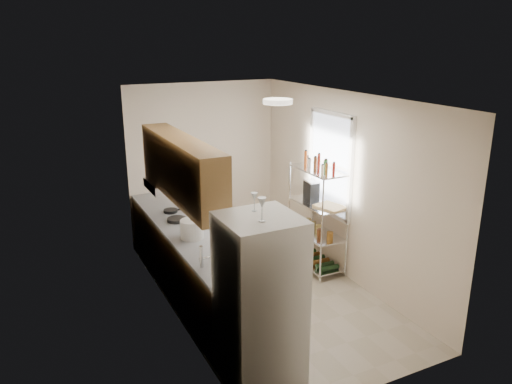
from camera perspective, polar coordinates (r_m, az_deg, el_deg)
room at (r=6.33m, az=1.04°, el=-0.86°), size 2.52×4.42×2.62m
counter_run at (r=6.69m, az=-7.82°, el=-7.81°), size 0.63×3.51×0.90m
upper_cabinets at (r=5.89m, az=-8.54°, el=2.71°), size 0.33×2.20×0.72m
range_hood at (r=6.75m, az=-10.07°, el=0.83°), size 0.50×0.60×0.12m
window at (r=7.17m, az=8.49°, el=3.19°), size 0.06×1.00×1.46m
bakers_rack at (r=7.12m, az=7.13°, el=-0.53°), size 0.45×0.90×1.73m
ceiling_dome at (r=5.80m, az=2.50°, el=10.31°), size 0.34×0.34×0.05m
refrigerator at (r=4.86m, az=0.42°, el=-12.44°), size 0.71×0.71×1.72m
wine_glass_a at (r=4.36m, az=0.69°, el=-2.01°), size 0.08×0.08×0.22m
wine_glass_b at (r=4.62m, az=-0.19°, el=-1.14°), size 0.06×0.06×0.18m
rice_cooker at (r=6.20m, az=-7.33°, el=-4.21°), size 0.29×0.29×0.23m
frying_pan_large at (r=6.81m, az=-9.05°, el=-3.14°), size 0.26×0.26×0.04m
frying_pan_small at (r=7.16m, az=-9.74°, el=-2.14°), size 0.22×0.22×0.04m
cutting_board at (r=6.99m, az=8.53°, el=-1.67°), size 0.41×0.48×0.03m
espresso_machine at (r=7.32m, az=6.35°, el=0.29°), size 0.17×0.24×0.27m
storage_bag at (r=7.41m, az=5.06°, el=-3.57°), size 0.13×0.16×0.16m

